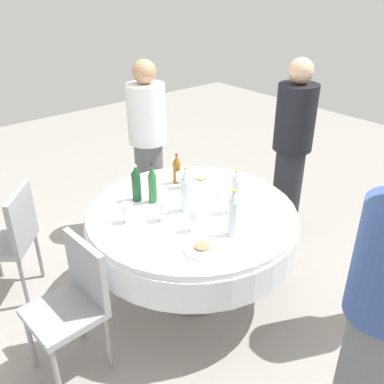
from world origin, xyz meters
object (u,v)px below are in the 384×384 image
(dining_table, at_px, (192,227))
(bottle_clear_north, at_px, (185,191))
(wine_glass_west, at_px, (181,178))
(plate_front, at_px, (202,179))
(bottle_dark_green_west, at_px, (136,184))
(person_near, at_px, (148,145))
(bottle_amber_rear, at_px, (177,170))
(chair_east, at_px, (12,235))
(bottle_clear_inner, at_px, (235,193))
(plate_south, at_px, (232,192))
(plate_outer, at_px, (202,247))
(bottle_green_near, at_px, (152,184))
(wine_glass_east, at_px, (193,216))
(person_inner, at_px, (381,315))
(wine_glass_north, at_px, (162,207))
(bottle_clear_far, at_px, (233,214))
(person_rear, at_px, (292,148))
(chair_north, at_px, (74,298))
(wine_glass_far, at_px, (127,209))

(dining_table, relative_size, bottle_clear_north, 4.54)
(wine_glass_west, bearing_deg, plate_front, 179.65)
(bottle_dark_green_west, height_order, person_near, person_near)
(bottle_amber_rear, height_order, chair_east, bottle_amber_rear)
(bottle_clear_inner, xyz_separation_m, plate_south, (-0.19, -0.21, -0.14))
(wine_glass_west, relative_size, person_near, 0.08)
(plate_outer, bearing_deg, chair_east, -59.50)
(bottle_green_near, relative_size, wine_glass_east, 1.96)
(dining_table, relative_size, person_inner, 0.92)
(plate_front, height_order, person_inner, person_inner)
(person_near, bearing_deg, bottle_clear_north, -92.47)
(bottle_clear_north, distance_m, wine_glass_north, 0.21)
(bottle_clear_far, height_order, person_rear, person_rear)
(chair_east, bearing_deg, wine_glass_east, -101.52)
(bottle_amber_rear, bearing_deg, plate_front, 152.31)
(bottle_clear_far, bearing_deg, wine_glass_north, -61.18)
(bottle_green_near, relative_size, person_rear, 0.19)
(person_rear, bearing_deg, wine_glass_north, -91.59)
(plate_front, bearing_deg, bottle_amber_rear, -27.69)
(person_near, bearing_deg, chair_north, -121.88)
(bottle_clear_far, height_order, plate_south, bottle_clear_far)
(bottle_green_near, height_order, bottle_clear_north, bottle_clear_north)
(bottle_green_near, height_order, wine_glass_north, bottle_green_near)
(bottle_dark_green_west, xyz_separation_m, chair_north, (0.74, 0.42, -0.35))
(wine_glass_west, distance_m, chair_east, 1.31)
(bottle_dark_green_west, xyz_separation_m, person_rear, (-1.46, 0.26, -0.02))
(bottle_amber_rear, xyz_separation_m, wine_glass_east, (0.35, 0.61, -0.01))
(plate_south, relative_size, chair_east, 0.25)
(wine_glass_north, bearing_deg, wine_glass_east, 107.50)
(bottle_dark_green_west, relative_size, person_near, 0.17)
(wine_glass_far, distance_m, wine_glass_east, 0.45)
(chair_north, xyz_separation_m, chair_east, (0.05, -0.91, 0.00))
(plate_front, distance_m, person_rear, 0.91)
(wine_glass_west, bearing_deg, bottle_clear_inner, 95.50)
(bottle_dark_green_west, relative_size, person_inner, 0.17)
(bottle_clear_far, distance_m, wine_glass_far, 0.70)
(person_inner, bearing_deg, plate_south, -105.29)
(wine_glass_west, xyz_separation_m, person_inner, (0.24, 1.73, 0.03))
(person_inner, relative_size, chair_east, 1.88)
(plate_outer, height_order, chair_east, chair_east)
(wine_glass_east, bearing_deg, bottle_clear_inner, 179.29)
(bottle_clear_north, relative_size, wine_glass_west, 2.63)
(bottle_clear_north, bearing_deg, wine_glass_east, 61.21)
(plate_south, xyz_separation_m, plate_outer, (0.65, 0.40, 0.00))
(dining_table, bearing_deg, chair_north, 3.04)
(bottle_clear_inner, xyz_separation_m, bottle_amber_rear, (0.02, -0.62, -0.04))
(wine_glass_west, height_order, plate_front, wine_glass_west)
(bottle_amber_rear, bearing_deg, wine_glass_east, 60.07)
(wine_glass_far, bearing_deg, plate_outer, 107.65)
(wine_glass_north, bearing_deg, wine_glass_west, -143.60)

